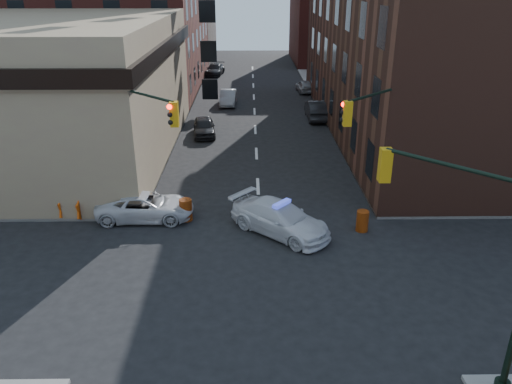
{
  "coord_description": "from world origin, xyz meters",
  "views": [
    {
      "loc": [
        -0.5,
        -17.26,
        11.38
      ],
      "look_at": [
        -0.2,
        4.04,
        2.2
      ],
      "focal_mm": 35.0,
      "sensor_mm": 36.0,
      "label": 1
    }
  ],
  "objects_px": {
    "parked_car_enear": "(317,110)",
    "pedestrian_a": "(131,200)",
    "parked_car_wnear": "(204,127)",
    "pedestrian_b": "(63,180)",
    "police_car": "(280,219)",
    "barrel_bank": "(186,210)",
    "pickup": "(145,206)",
    "barrel_road": "(362,221)",
    "barricade_nw_a": "(72,209)",
    "parked_car_wfar": "(228,98)"
  },
  "relations": [
    {
      "from": "parked_car_enear",
      "to": "pedestrian_a",
      "type": "relative_size",
      "value": 3.13
    },
    {
      "from": "parked_car_wnear",
      "to": "pedestrian_b",
      "type": "relative_size",
      "value": 2.19
    },
    {
      "from": "pedestrian_b",
      "to": "pedestrian_a",
      "type": "bearing_deg",
      "value": -62.61
    },
    {
      "from": "pedestrian_b",
      "to": "police_car",
      "type": "bearing_deg",
      "value": -52.84
    },
    {
      "from": "pedestrian_a",
      "to": "barrel_bank",
      "type": "height_order",
      "value": "pedestrian_a"
    },
    {
      "from": "pedestrian_a",
      "to": "barrel_bank",
      "type": "distance_m",
      "value": 2.86
    },
    {
      "from": "pickup",
      "to": "parked_car_enear",
      "type": "distance_m",
      "value": 22.51
    },
    {
      "from": "parked_car_enear",
      "to": "barrel_road",
      "type": "distance_m",
      "value": 21.01
    },
    {
      "from": "barrel_road",
      "to": "barricade_nw_a",
      "type": "relative_size",
      "value": 0.83
    },
    {
      "from": "police_car",
      "to": "parked_car_enear",
      "type": "relative_size",
      "value": 1.04
    },
    {
      "from": "barrel_road",
      "to": "pedestrian_a",
      "type": "bearing_deg",
      "value": 171.65
    },
    {
      "from": "barrel_bank",
      "to": "barrel_road",
      "type": "bearing_deg",
      "value": -8.42
    },
    {
      "from": "pickup",
      "to": "parked_car_wnear",
      "type": "xyz_separation_m",
      "value": [
        1.78,
        14.68,
        0.02
      ]
    },
    {
      "from": "pickup",
      "to": "parked_car_wnear",
      "type": "bearing_deg",
      "value": -7.44
    },
    {
      "from": "police_car",
      "to": "pedestrian_b",
      "type": "height_order",
      "value": "pedestrian_b"
    },
    {
      "from": "parked_car_wfar",
      "to": "barrel_bank",
      "type": "distance_m",
      "value": 25.16
    },
    {
      "from": "pickup",
      "to": "barrel_bank",
      "type": "height_order",
      "value": "pickup"
    },
    {
      "from": "pickup",
      "to": "parked_car_wnear",
      "type": "height_order",
      "value": "parked_car_wnear"
    },
    {
      "from": "parked_car_wfar",
      "to": "parked_car_enear",
      "type": "distance_m",
      "value": 9.63
    },
    {
      "from": "pickup",
      "to": "pedestrian_a",
      "type": "xyz_separation_m",
      "value": [
        -0.74,
        0.2,
        0.27
      ]
    },
    {
      "from": "barrel_road",
      "to": "pedestrian_b",
      "type": "bearing_deg",
      "value": 165.34
    },
    {
      "from": "parked_car_enear",
      "to": "pedestrian_a",
      "type": "xyz_separation_m",
      "value": [
        -11.97,
        -19.31,
        0.13
      ]
    },
    {
      "from": "police_car",
      "to": "pedestrian_a",
      "type": "height_order",
      "value": "pedestrian_a"
    },
    {
      "from": "parked_car_enear",
      "to": "barrel_bank",
      "type": "xyz_separation_m",
      "value": [
        -9.17,
        -19.71,
        -0.26
      ]
    },
    {
      "from": "parked_car_wfar",
      "to": "parked_car_enear",
      "type": "height_order",
      "value": "parked_car_enear"
    },
    {
      "from": "pedestrian_b",
      "to": "pickup",
      "type": "bearing_deg",
      "value": -60.66
    },
    {
      "from": "parked_car_wfar",
      "to": "barrel_road",
      "type": "relative_size",
      "value": 4.05
    },
    {
      "from": "police_car",
      "to": "barrel_bank",
      "type": "height_order",
      "value": "police_car"
    },
    {
      "from": "pedestrian_a",
      "to": "barrel_bank",
      "type": "bearing_deg",
      "value": 17.66
    },
    {
      "from": "parked_car_wnear",
      "to": "barrel_bank",
      "type": "height_order",
      "value": "parked_car_wnear"
    },
    {
      "from": "barricade_nw_a",
      "to": "pickup",
      "type": "bearing_deg",
      "value": 10.18
    },
    {
      "from": "parked_car_wfar",
      "to": "barrel_bank",
      "type": "height_order",
      "value": "parked_car_wfar"
    },
    {
      "from": "pedestrian_a",
      "to": "barrel_bank",
      "type": "relative_size",
      "value": 1.41
    },
    {
      "from": "police_car",
      "to": "barrel_road",
      "type": "xyz_separation_m",
      "value": [
        4.01,
        0.16,
        -0.23
      ]
    },
    {
      "from": "pedestrian_a",
      "to": "pickup",
      "type": "bearing_deg",
      "value": 10.6
    },
    {
      "from": "parked_car_wfar",
      "to": "pedestrian_a",
      "type": "xyz_separation_m",
      "value": [
        -4.02,
        -24.73,
        0.26
      ]
    },
    {
      "from": "parked_car_wnear",
      "to": "barrel_bank",
      "type": "bearing_deg",
      "value": -95.22
    },
    {
      "from": "barrel_road",
      "to": "barrel_bank",
      "type": "distance_m",
      "value": 8.8
    },
    {
      "from": "parked_car_enear",
      "to": "pedestrian_a",
      "type": "height_order",
      "value": "pedestrian_a"
    },
    {
      "from": "pickup",
      "to": "pedestrian_a",
      "type": "distance_m",
      "value": 0.81
    },
    {
      "from": "parked_car_wfar",
      "to": "barrel_bank",
      "type": "bearing_deg",
      "value": -91.1
    },
    {
      "from": "parked_car_enear",
      "to": "pedestrian_a",
      "type": "bearing_deg",
      "value": 58.36
    },
    {
      "from": "parked_car_wfar",
      "to": "pickup",
      "type": "bearing_deg",
      "value": -95.83
    },
    {
      "from": "pedestrian_a",
      "to": "barrel_road",
      "type": "height_order",
      "value": "pedestrian_a"
    },
    {
      "from": "barrel_road",
      "to": "police_car",
      "type": "bearing_deg",
      "value": -177.77
    },
    {
      "from": "pickup",
      "to": "barricade_nw_a",
      "type": "xyz_separation_m",
      "value": [
        -3.7,
        -0.1,
        -0.05
      ]
    },
    {
      "from": "parked_car_wnear",
      "to": "barrel_bank",
      "type": "xyz_separation_m",
      "value": [
        0.29,
        -14.88,
        -0.13
      ]
    },
    {
      "from": "police_car",
      "to": "barrel_bank",
      "type": "bearing_deg",
      "value": 114.35
    },
    {
      "from": "police_car",
      "to": "pedestrian_a",
      "type": "relative_size",
      "value": 3.25
    },
    {
      "from": "parked_car_wfar",
      "to": "parked_car_enear",
      "type": "bearing_deg",
      "value": -32.63
    }
  ]
}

